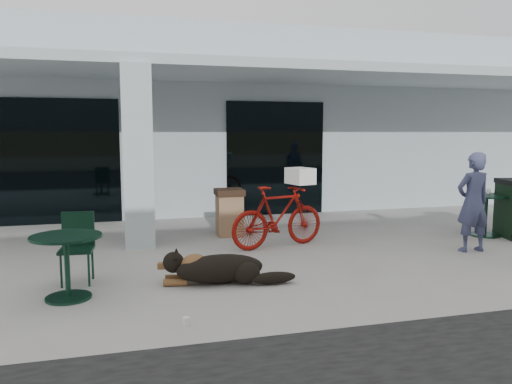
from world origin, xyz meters
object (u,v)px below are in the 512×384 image
object	(u,v)px
person	(473,202)
cafe_table_near	(67,267)
trash_receptacle	(229,212)
dog	(220,267)
cafe_table_far	(486,215)
bicycle	(278,216)
cafe_chair_near	(77,249)

from	to	relation	value
person	cafe_table_near	bearing A→B (deg)	6.57
person	trash_receptacle	size ratio (longest dim) A/B	1.83
cafe_table_near	trash_receptacle	size ratio (longest dim) A/B	0.91
dog	cafe_table_far	world-z (taller)	cafe_table_far
bicycle	cafe_table_near	bearing A→B (deg)	106.37
bicycle	dog	size ratio (longest dim) A/B	1.35
cafe_table_near	cafe_table_far	distance (m)	7.59
person	trash_receptacle	bearing A→B (deg)	-32.97
cafe_table_near	cafe_chair_near	world-z (taller)	cafe_chair_near
trash_receptacle	cafe_table_far	bearing A→B (deg)	-15.30
cafe_table_far	trash_receptacle	xyz separation A→B (m)	(-4.74, 1.30, 0.05)
bicycle	person	distance (m)	3.24
bicycle	dog	xyz separation A→B (m)	(-1.36, -1.79, -0.32)
cafe_chair_near	person	distance (m)	6.22
cafe_table_far	person	distance (m)	1.55
dog	trash_receptacle	size ratio (longest dim) A/B	1.47
person	trash_receptacle	xyz separation A→B (m)	(-3.63, 2.30, -0.38)
bicycle	cafe_table_near	world-z (taller)	bicycle
dog	cafe_table_far	bearing A→B (deg)	28.33
person	bicycle	bearing A→B (deg)	-21.00
cafe_table_near	cafe_chair_near	xyz separation A→B (m)	(0.06, 0.62, 0.08)
person	cafe_chair_near	bearing A→B (deg)	0.93
cafe_table_near	person	distance (m)	6.33
dog	cafe_chair_near	world-z (taller)	cafe_chair_near
cafe_chair_near	person	xyz separation A→B (m)	(6.21, 0.17, 0.37)
cafe_table_near	cafe_chair_near	bearing A→B (deg)	84.77
bicycle	trash_receptacle	xyz separation A→B (m)	(-0.61, 1.18, -0.09)
cafe_table_far	trash_receptacle	world-z (taller)	trash_receptacle
person	trash_receptacle	world-z (taller)	person
trash_receptacle	person	bearing A→B (deg)	-32.32
trash_receptacle	cafe_chair_near	bearing A→B (deg)	-136.16
bicycle	dog	world-z (taller)	bicycle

